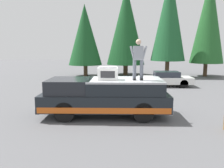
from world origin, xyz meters
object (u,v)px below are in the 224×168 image
Objects in this scene: compressor_unit at (108,73)px; parked_car_white at (165,79)px; person_on_truck_bed at (138,58)px; pickup_truck at (105,97)px.

compressor_unit is 0.20× the size of parked_car_white.
parked_car_white is (7.96, -4.15, -1.35)m from compressor_unit.
person_on_truck_bed is 8.73m from parked_car_white.
compressor_unit reaches higher than pickup_truck.
pickup_truck is at bearing 151.10° from parked_car_white.
person_on_truck_bed is 0.41× the size of parked_car_white.
person_on_truck_bed is at bearing -99.32° from pickup_truck.
pickup_truck is at bearing 80.68° from person_on_truck_bed.
compressor_unit is 9.08m from parked_car_white.
pickup_truck is 8.88m from parked_car_white.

